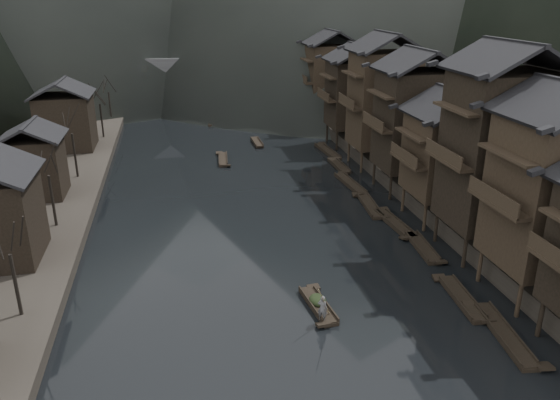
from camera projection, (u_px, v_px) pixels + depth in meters
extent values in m
plane|color=black|center=(293.00, 311.00, 36.27)|extent=(300.00, 300.00, 0.00)
cube|color=#2D2823|center=(470.00, 132.00, 78.89)|extent=(40.00, 200.00, 1.80)
cylinder|color=black|center=(541.00, 318.00, 33.22)|extent=(0.30, 0.30, 2.90)
cylinder|color=#2D2419|center=(519.00, 299.00, 35.24)|extent=(0.30, 0.30, 2.90)
cylinder|color=#2D2419|center=(480.00, 265.00, 39.63)|extent=(0.30, 0.30, 2.90)
cylinder|color=#2D2419|center=(557.00, 295.00, 35.73)|extent=(0.30, 0.30, 2.90)
cylinder|color=#2D2419|center=(514.00, 262.00, 40.13)|extent=(0.30, 0.30, 2.90)
cube|color=#2D2419|center=(555.00, 192.00, 35.75)|extent=(7.00, 6.00, 9.96)
cube|color=#2D2419|center=(499.00, 204.00, 35.21)|extent=(1.20, 5.70, 0.25)
cylinder|color=black|center=(465.00, 252.00, 41.65)|extent=(0.30, 0.30, 2.90)
cylinder|color=black|center=(436.00, 227.00, 46.05)|extent=(0.30, 0.30, 2.90)
cylinder|color=black|center=(497.00, 249.00, 42.14)|extent=(0.30, 0.30, 2.90)
cylinder|color=black|center=(466.00, 225.00, 46.54)|extent=(0.30, 0.30, 2.90)
cube|color=black|center=(498.00, 150.00, 41.82)|extent=(7.00, 6.00, 11.86)
cube|color=#2D2419|center=(449.00, 160.00, 41.32)|extent=(1.20, 5.70, 0.25)
cylinder|color=#2D2419|center=(425.00, 217.00, 48.07)|extent=(0.30, 0.30, 2.90)
cylinder|color=#2D2419|center=(403.00, 198.00, 52.47)|extent=(0.30, 0.30, 2.90)
cylinder|color=#2D2419|center=(454.00, 215.00, 48.56)|extent=(0.30, 0.30, 2.90)
cylinder|color=#2D2419|center=(430.00, 196.00, 52.96)|extent=(0.30, 0.30, 2.90)
cube|color=#2D2419|center=(450.00, 154.00, 49.08)|extent=(7.00, 6.00, 7.17)
cube|color=#2D2419|center=(408.00, 161.00, 48.49)|extent=(1.20, 5.70, 0.25)
cylinder|color=black|center=(391.00, 187.00, 55.40)|extent=(0.30, 0.30, 2.90)
cylinder|color=black|center=(374.00, 173.00, 59.80)|extent=(0.30, 0.30, 2.90)
cylinder|color=black|center=(416.00, 186.00, 55.89)|extent=(0.30, 0.30, 2.90)
cylinder|color=black|center=(398.00, 171.00, 60.29)|extent=(0.30, 0.30, 2.90)
cube|color=black|center=(415.00, 120.00, 55.91)|extent=(7.00, 6.00, 9.95)
cube|color=#2D2419|center=(377.00, 127.00, 55.37)|extent=(1.20, 5.70, 0.25)
cylinder|color=#2D2419|center=(361.00, 162.00, 63.65)|extent=(0.30, 0.30, 2.90)
cylinder|color=#2D2419|center=(349.00, 151.00, 68.05)|extent=(0.30, 0.30, 2.90)
cylinder|color=#2D2419|center=(384.00, 161.00, 64.14)|extent=(0.30, 0.30, 2.90)
cylinder|color=#2D2419|center=(370.00, 150.00, 68.54)|extent=(0.30, 0.30, 2.90)
cube|color=#2D2419|center=(383.00, 100.00, 63.99)|extent=(7.00, 6.00, 10.91)
cube|color=#2D2419|center=(350.00, 105.00, 63.47)|extent=(1.20, 5.70, 0.25)
cylinder|color=black|center=(337.00, 141.00, 72.81)|extent=(0.30, 0.30, 2.90)
cylinder|color=black|center=(327.00, 132.00, 77.21)|extent=(0.30, 0.30, 2.90)
cylinder|color=black|center=(356.00, 140.00, 73.31)|extent=(0.30, 0.30, 2.90)
cylinder|color=black|center=(346.00, 131.00, 77.71)|extent=(0.30, 0.30, 2.90)
cube|color=black|center=(355.00, 94.00, 73.54)|extent=(7.00, 6.00, 8.75)
cube|color=#2D2419|center=(327.00, 98.00, 72.98)|extent=(1.20, 5.70, 0.25)
cylinder|color=#2D2419|center=(314.00, 121.00, 83.81)|extent=(0.30, 0.30, 2.90)
cylinder|color=#2D2419|center=(307.00, 115.00, 88.21)|extent=(0.30, 0.30, 2.90)
cylinder|color=#2D2419|center=(332.00, 120.00, 84.31)|extent=(0.30, 0.30, 2.90)
cylinder|color=#2D2419|center=(323.00, 114.00, 88.71)|extent=(0.30, 0.30, 2.90)
cube|color=#2D2419|center=(331.00, 77.00, 84.36)|extent=(7.00, 6.00, 9.76)
cube|color=#2D2419|center=(306.00, 81.00, 83.82)|extent=(1.20, 5.70, 0.25)
cube|color=black|center=(36.00, 165.00, 53.12)|extent=(5.00, 5.00, 5.80)
cube|color=black|center=(66.00, 120.00, 69.44)|extent=(6.50, 6.50, 6.80)
cylinder|color=black|center=(18.00, 281.00, 33.44)|extent=(0.24, 0.24, 4.18)
cylinder|color=black|center=(59.00, 197.00, 46.52)|extent=(0.24, 0.24, 4.53)
cylinder|color=black|center=(82.00, 153.00, 58.92)|extent=(0.24, 0.24, 4.84)
cylinder|color=black|center=(100.00, 119.00, 75.13)|extent=(0.24, 0.24, 4.60)
cylinder|color=black|center=(109.00, 104.00, 86.26)|extent=(0.24, 0.24, 4.20)
cube|color=black|center=(504.00, 334.00, 33.60)|extent=(1.94, 7.03, 0.30)
cube|color=black|center=(504.00, 332.00, 33.53)|extent=(1.97, 6.90, 0.10)
cube|color=black|center=(470.00, 305.00, 36.51)|extent=(1.03, 0.96, 0.35)
cube|color=black|center=(544.00, 365.00, 30.59)|extent=(1.03, 0.96, 0.35)
cube|color=black|center=(462.00, 298.00, 37.52)|extent=(1.59, 6.05, 0.30)
cube|color=black|center=(462.00, 296.00, 37.46)|extent=(1.63, 5.93, 0.10)
cube|color=black|center=(439.00, 277.00, 40.05)|extent=(0.99, 0.81, 0.33)
cube|color=black|center=(487.00, 319.00, 34.89)|extent=(0.99, 0.81, 0.33)
cube|color=black|center=(422.00, 247.00, 45.03)|extent=(1.57, 5.94, 0.30)
cube|color=black|center=(422.00, 245.00, 44.96)|extent=(1.62, 5.83, 0.10)
cube|color=black|center=(406.00, 232.00, 47.51)|extent=(0.99, 0.80, 0.32)
cube|color=black|center=(440.00, 261.00, 42.44)|extent=(0.99, 0.80, 0.32)
cube|color=black|center=(394.00, 224.00, 49.63)|extent=(1.64, 6.73, 0.30)
cube|color=black|center=(394.00, 222.00, 49.57)|extent=(1.68, 6.60, 0.10)
cube|color=black|center=(384.00, 209.00, 52.55)|extent=(1.00, 0.89, 0.34)
cube|color=black|center=(406.00, 237.00, 46.61)|extent=(1.00, 0.89, 0.34)
cube|color=black|center=(370.00, 206.00, 53.72)|extent=(1.68, 6.58, 0.30)
cube|color=black|center=(370.00, 204.00, 53.66)|extent=(1.72, 6.46, 0.10)
cube|color=black|center=(357.00, 194.00, 56.47)|extent=(1.00, 0.88, 0.34)
cube|color=black|center=(384.00, 216.00, 50.87)|extent=(1.00, 0.88, 0.34)
cube|color=black|center=(350.00, 184.00, 59.83)|extent=(1.64, 7.31, 0.30)
cube|color=black|center=(350.00, 182.00, 59.77)|extent=(1.69, 7.17, 0.10)
cube|color=black|center=(343.00, 173.00, 63.01)|extent=(1.00, 0.96, 0.36)
cube|color=black|center=(358.00, 194.00, 56.55)|extent=(1.00, 0.96, 0.36)
cube|color=black|center=(339.00, 166.00, 66.01)|extent=(1.27, 5.89, 0.30)
cube|color=black|center=(339.00, 165.00, 65.95)|extent=(1.32, 5.78, 0.10)
cube|color=black|center=(333.00, 158.00, 68.56)|extent=(0.96, 0.75, 0.32)
cube|color=black|center=(345.00, 172.00, 63.37)|extent=(0.96, 0.75, 0.32)
cube|color=black|center=(327.00, 152.00, 71.98)|extent=(1.70, 7.62, 0.30)
cube|color=black|center=(327.00, 150.00, 71.91)|extent=(1.74, 7.47, 0.10)
cube|color=black|center=(322.00, 143.00, 75.29)|extent=(1.01, 1.00, 0.36)
cube|color=black|center=(333.00, 158.00, 68.56)|extent=(1.01, 1.00, 0.36)
cube|color=black|center=(223.00, 159.00, 68.59)|extent=(1.48, 5.88, 0.30)
cube|color=black|center=(223.00, 158.00, 68.53)|extent=(1.52, 5.77, 0.10)
cube|color=black|center=(219.00, 153.00, 71.05)|extent=(0.91, 0.79, 0.32)
cube|color=black|center=(227.00, 165.00, 66.03)|extent=(0.91, 0.79, 0.32)
cube|color=black|center=(257.00, 143.00, 76.23)|extent=(1.09, 4.95, 0.30)
cube|color=black|center=(257.00, 141.00, 76.17)|extent=(1.13, 4.86, 0.10)
cube|color=black|center=(255.00, 138.00, 78.36)|extent=(0.86, 0.63, 0.30)
cube|color=black|center=(259.00, 146.00, 74.00)|extent=(0.86, 0.63, 0.30)
cube|color=black|center=(213.00, 123.00, 87.91)|extent=(1.69, 4.87, 0.30)
cube|color=black|center=(213.00, 122.00, 87.84)|extent=(1.73, 4.78, 0.10)
cube|color=black|center=(210.00, 119.00, 89.87)|extent=(0.93, 0.72, 0.30)
cube|color=black|center=(216.00, 125.00, 85.84)|extent=(0.93, 0.72, 0.30)
cube|color=#4C4C4F|center=(209.00, 66.00, 99.69)|extent=(40.00, 6.00, 1.60)
cube|color=#4C4C4F|center=(210.00, 60.00, 96.75)|extent=(40.00, 0.50, 1.00)
cube|color=#4C4C4F|center=(208.00, 57.00, 101.70)|extent=(40.00, 0.50, 1.00)
cube|color=#4C4C4F|center=(133.00, 90.00, 98.61)|extent=(3.20, 6.00, 6.40)
cube|color=#4C4C4F|center=(186.00, 89.00, 100.31)|extent=(3.20, 6.00, 6.40)
cube|color=#4C4C4F|center=(234.00, 87.00, 101.93)|extent=(3.20, 6.00, 6.40)
cube|color=#4C4C4F|center=(284.00, 86.00, 103.63)|extent=(3.20, 6.00, 6.40)
cube|color=black|center=(318.00, 306.00, 36.65)|extent=(1.59, 4.90, 0.30)
cube|color=black|center=(318.00, 303.00, 36.58)|extent=(1.63, 4.81, 0.10)
cube|color=black|center=(313.00, 287.00, 38.75)|extent=(0.95, 0.70, 0.30)
cube|color=black|center=(323.00, 323.00, 34.45)|extent=(0.95, 0.70, 0.30)
ellipsoid|color=black|center=(318.00, 296.00, 36.65)|extent=(1.15, 1.51, 0.69)
imported|color=#5F5F61|center=(323.00, 305.00, 34.52)|extent=(0.78, 0.74, 1.79)
cylinder|color=#8C7A51|center=(327.00, 268.00, 33.61)|extent=(1.54, 1.80, 3.50)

